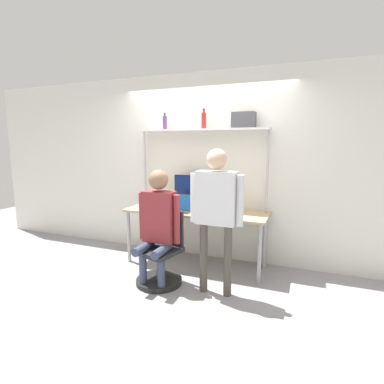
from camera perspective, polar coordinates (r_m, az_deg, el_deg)
name	(u,v)px	position (r m, az deg, el deg)	size (l,w,h in m)	color
ground_plane	(186,273)	(4.10, -1.06, -15.20)	(12.00, 12.00, 0.00)	gray
wall_back	(205,167)	(4.43, 2.51, 4.72)	(8.00, 0.06, 2.70)	silver
desk	(196,216)	(4.19, 0.80, -4.52)	(1.98, 0.68, 0.78)	tan
shelf_unit	(201,150)	(4.27, 1.82, 8.00)	(1.88, 0.24, 1.90)	white
monitor	(195,189)	(4.34, 0.57, 0.51)	(0.65, 0.17, 0.47)	black
laptop	(180,207)	(4.12, -2.28, -2.79)	(0.34, 0.23, 0.23)	#333338
cell_phone	(200,213)	(4.02, 1.50, -3.93)	(0.07, 0.15, 0.01)	#264C8C
office_chair	(161,261)	(3.78, -5.92, -13.00)	(0.56, 0.56, 0.89)	black
person_seated	(158,219)	(3.58, -6.54, -5.06)	(0.54, 0.48, 1.39)	#38425B
person_standing	(216,203)	(3.28, 4.64, -2.12)	(0.60, 0.22, 1.64)	#4C473D
bottle_purple	(165,122)	(4.50, -5.20, 13.05)	(0.06, 0.06, 0.24)	#593372
bottle_red	(204,120)	(4.27, 2.26, 13.50)	(0.07, 0.07, 0.27)	maroon
storage_box	(244,120)	(4.12, 9.83, 13.34)	(0.30, 0.19, 0.21)	#4C4C51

